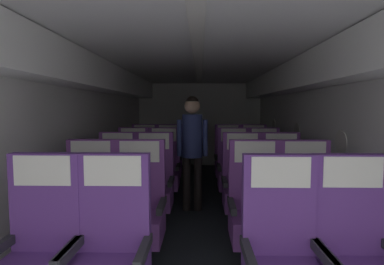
{
  "coord_description": "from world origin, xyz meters",
  "views": [
    {
      "loc": [
        0.03,
        -0.3,
        1.44
      ],
      "look_at": [
        -0.11,
        4.6,
        1.05
      ],
      "focal_mm": 28.65,
      "sensor_mm": 36.0,
      "label": 1
    }
  ],
  "objects_px": {
    "seat_e_left_aisle": "(169,161)",
    "seat_d_right_aisle": "(265,171)",
    "seat_b_right_window": "(256,212)",
    "seat_e_right_window": "(228,161)",
    "seat_c_right_aisle": "(282,187)",
    "seat_d_right_window": "(234,171)",
    "seat_a_right_window": "(283,261)",
    "seat_c_left_aisle": "(153,186)",
    "seat_e_right_aisle": "(254,161)",
    "seat_b_left_window": "(89,211)",
    "seat_a_right_aisle": "(357,261)",
    "seat_a_left_aisle": "(110,258)",
    "seat_d_left_aisle": "(164,171)",
    "seat_b_left_aisle": "(138,211)",
    "flight_attendant": "(192,140)",
    "seat_e_left_window": "(144,160)",
    "seat_c_right_window": "(243,187)",
    "seat_d_left_window": "(132,171)",
    "seat_b_right_aisle": "(307,212)",
    "seat_a_left_window": "(38,257)",
    "seat_c_left_window": "(116,186)"
  },
  "relations": [
    {
      "from": "seat_b_right_window",
      "to": "flight_attendant",
      "type": "bearing_deg",
      "value": 113.3
    },
    {
      "from": "seat_e_left_window",
      "to": "seat_e_right_aisle",
      "type": "xyz_separation_m",
      "value": [
        2.02,
        -0.0,
        0.0
      ]
    },
    {
      "from": "seat_c_left_window",
      "to": "seat_d_left_window",
      "type": "height_order",
      "value": "same"
    },
    {
      "from": "seat_c_left_aisle",
      "to": "seat_c_right_window",
      "type": "distance_m",
      "value": 1.1
    },
    {
      "from": "seat_e_left_aisle",
      "to": "seat_d_right_aisle",
      "type": "bearing_deg",
      "value": -30.16
    },
    {
      "from": "seat_b_left_aisle",
      "to": "seat_e_right_window",
      "type": "height_order",
      "value": "same"
    },
    {
      "from": "seat_e_left_aisle",
      "to": "seat_e_right_aisle",
      "type": "distance_m",
      "value": 1.56
    },
    {
      "from": "seat_c_right_window",
      "to": "seat_d_right_window",
      "type": "height_order",
      "value": "same"
    },
    {
      "from": "seat_e_right_aisle",
      "to": "seat_e_right_window",
      "type": "bearing_deg",
      "value": -178.57
    },
    {
      "from": "seat_b_left_window",
      "to": "seat_d_right_aisle",
      "type": "relative_size",
      "value": 1.0
    },
    {
      "from": "seat_e_left_window",
      "to": "seat_c_right_aisle",
      "type": "bearing_deg",
      "value": -42.41
    },
    {
      "from": "seat_c_right_aisle",
      "to": "seat_d_right_window",
      "type": "height_order",
      "value": "same"
    },
    {
      "from": "seat_b_left_aisle",
      "to": "seat_d_right_aisle",
      "type": "xyz_separation_m",
      "value": [
        1.56,
        1.86,
        0.0
      ]
    },
    {
      "from": "seat_a_left_aisle",
      "to": "seat_d_right_aisle",
      "type": "distance_m",
      "value": 3.16
    },
    {
      "from": "seat_a_right_aisle",
      "to": "seat_e_right_window",
      "type": "bearing_deg",
      "value": 97.39
    },
    {
      "from": "seat_a_right_aisle",
      "to": "seat_e_left_window",
      "type": "xyz_separation_m",
      "value": [
        -2.02,
        3.67,
        0.0
      ]
    },
    {
      "from": "seat_d_right_aisle",
      "to": "seat_b_left_window",
      "type": "bearing_deg",
      "value": -137.51
    },
    {
      "from": "seat_e_left_window",
      "to": "flight_attendant",
      "type": "relative_size",
      "value": 0.71
    },
    {
      "from": "seat_c_right_window",
      "to": "flight_attendant",
      "type": "xyz_separation_m",
      "value": [
        -0.63,
        0.55,
        0.51
      ]
    },
    {
      "from": "seat_b_right_window",
      "to": "seat_d_left_window",
      "type": "bearing_deg",
      "value": 130.22
    },
    {
      "from": "seat_d_left_window",
      "to": "seat_d_right_aisle",
      "type": "bearing_deg",
      "value": 0.02
    },
    {
      "from": "seat_d_right_aisle",
      "to": "seat_d_left_aisle",
      "type": "bearing_deg",
      "value": -179.38
    },
    {
      "from": "seat_a_left_aisle",
      "to": "seat_d_left_aisle",
      "type": "relative_size",
      "value": 1.0
    },
    {
      "from": "seat_d_left_aisle",
      "to": "seat_e_right_aisle",
      "type": "bearing_deg",
      "value": 31.17
    },
    {
      "from": "seat_c_right_window",
      "to": "seat_d_right_aisle",
      "type": "distance_m",
      "value": 1.05
    },
    {
      "from": "seat_d_left_aisle",
      "to": "seat_e_right_aisle",
      "type": "xyz_separation_m",
      "value": [
        1.54,
        0.93,
        0.0
      ]
    },
    {
      "from": "seat_b_right_aisle",
      "to": "seat_d_left_window",
      "type": "bearing_deg",
      "value": 137.77
    },
    {
      "from": "seat_b_left_window",
      "to": "seat_e_left_window",
      "type": "relative_size",
      "value": 1.0
    },
    {
      "from": "seat_b_right_window",
      "to": "seat_e_right_aisle",
      "type": "distance_m",
      "value": 2.8
    },
    {
      "from": "seat_e_right_window",
      "to": "seat_a_left_aisle",
      "type": "bearing_deg",
      "value": -106.53
    },
    {
      "from": "seat_a_right_window",
      "to": "seat_c_left_aisle",
      "type": "bearing_deg",
      "value": 120.85
    },
    {
      "from": "seat_c_left_window",
      "to": "seat_c_right_window",
      "type": "bearing_deg",
      "value": -0.27
    },
    {
      "from": "seat_b_right_window",
      "to": "seat_e_right_window",
      "type": "relative_size",
      "value": 1.0
    },
    {
      "from": "seat_e_left_aisle",
      "to": "seat_a_left_aisle",
      "type": "bearing_deg",
      "value": -89.99
    },
    {
      "from": "seat_c_right_window",
      "to": "seat_d_left_window",
      "type": "relative_size",
      "value": 1.0
    },
    {
      "from": "seat_a_right_window",
      "to": "seat_b_left_window",
      "type": "height_order",
      "value": "same"
    },
    {
      "from": "seat_d_left_aisle",
      "to": "seat_a_right_window",
      "type": "bearing_deg",
      "value": -68.55
    },
    {
      "from": "seat_a_left_aisle",
      "to": "seat_a_left_window",
      "type": "bearing_deg",
      "value": -179.32
    },
    {
      "from": "seat_a_left_window",
      "to": "seat_e_left_aisle",
      "type": "distance_m",
      "value": 3.69
    },
    {
      "from": "seat_a_right_window",
      "to": "seat_b_left_aisle",
      "type": "height_order",
      "value": "same"
    },
    {
      "from": "seat_d_left_aisle",
      "to": "seat_d_right_aisle",
      "type": "xyz_separation_m",
      "value": [
        1.54,
        0.02,
        0.0
      ]
    },
    {
      "from": "seat_a_right_aisle",
      "to": "seat_b_right_window",
      "type": "distance_m",
      "value": 1.02
    },
    {
      "from": "seat_d_right_window",
      "to": "flight_attendant",
      "type": "xyz_separation_m",
      "value": [
        -0.62,
        -0.37,
        0.51
      ]
    },
    {
      "from": "seat_a_right_aisle",
      "to": "seat_b_right_window",
      "type": "bearing_deg",
      "value": 117.43
    },
    {
      "from": "seat_e_left_window",
      "to": "seat_d_right_window",
      "type": "bearing_deg",
      "value": -31.16
    },
    {
      "from": "seat_a_right_aisle",
      "to": "seat_e_left_window",
      "type": "distance_m",
      "value": 4.18
    },
    {
      "from": "seat_c_left_aisle",
      "to": "seat_a_right_window",
      "type": "bearing_deg",
      "value": -59.15
    },
    {
      "from": "seat_a_left_aisle",
      "to": "seat_e_right_window",
      "type": "relative_size",
      "value": 1.0
    },
    {
      "from": "seat_b_right_aisle",
      "to": "seat_e_right_aisle",
      "type": "distance_m",
      "value": 2.76
    },
    {
      "from": "seat_e_left_aisle",
      "to": "seat_b_right_window",
      "type": "bearing_deg",
      "value": -68.39
    }
  ]
}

